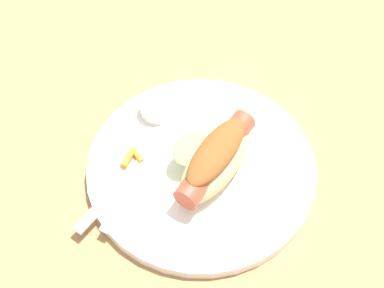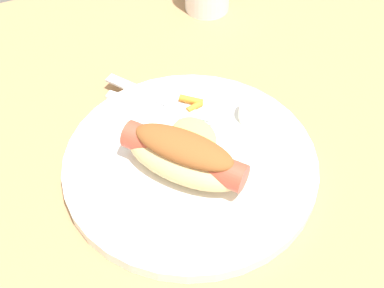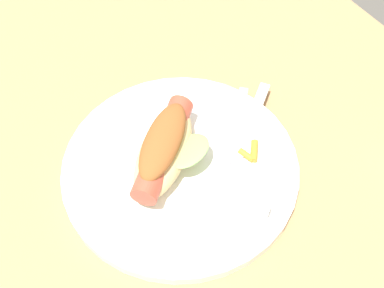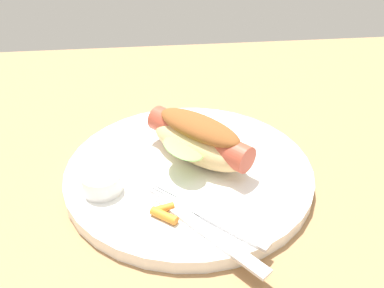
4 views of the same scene
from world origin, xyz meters
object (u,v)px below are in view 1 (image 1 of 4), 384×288
Objects in this scene: plate at (201,169)px; knife at (116,190)px; sauce_ramekin at (156,108)px; hot_dog at (216,161)px; carrot_garnish at (132,157)px; fork at (133,188)px.

knife reaches higher than plate.
plate is 10.88cm from sauce_ramekin.
hot_dog reaches higher than carrot_garnish.
fork is at bearing -10.15° from carrot_garnish.
sauce_ramekin is at bearing 71.22° from hot_dog.
hot_dog is at bearing -41.86° from knife.
sauce_ramekin is 0.39× the size of fork.
knife is (-0.97, -12.92, -2.74)cm from hot_dog.
carrot_garnish reaches higher than fork.
hot_dog is 11.10cm from fork.
knife is at bearing -36.55° from sauce_ramekin.
knife is (0.66, -11.48, 0.98)cm from plate.
carrot_garnish is at bearing 33.82° from fork.
sauce_ramekin is (-10.13, -3.48, 1.92)cm from plate.
plate is at bearing 89.93° from hot_dog.
hot_dog is 4.49× the size of carrot_garnish.
fork is (11.13, -5.82, -0.92)cm from sauce_ramekin.
fork and knife have the same top height.
hot_dog is 0.99× the size of knife.
hot_dog is at bearing 22.68° from sauce_ramekin.
fork is (-0.64, -10.74, -2.72)cm from hot_dog.
knife is (10.79, -8.00, -0.94)cm from sauce_ramekin.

